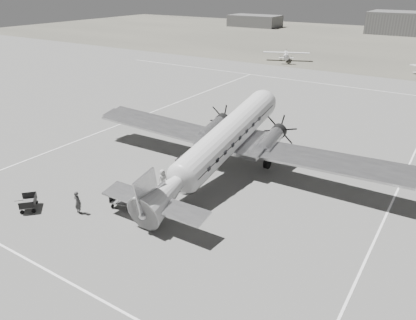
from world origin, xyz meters
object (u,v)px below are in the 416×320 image
at_px(shed_secondary, 255,21).
at_px(light_plane_left, 286,56).
at_px(baggage_cart_near, 123,201).
at_px(dc3_airliner, 221,145).
at_px(ramp_agent, 142,192).
at_px(ground_crew, 78,202).
at_px(passenger, 163,179).
at_px(baggage_cart_far, 28,203).

distance_m(shed_secondary, light_plane_left, 69.80).
bearing_deg(light_plane_left, baggage_cart_near, -100.80).
height_order(dc3_airliner, ramp_agent, dc3_airliner).
bearing_deg(ground_crew, shed_secondary, -66.93).
relative_size(dc3_airliner, light_plane_left, 3.12).
bearing_deg(ramp_agent, shed_secondary, 22.99).
xyz_separation_m(dc3_airliner, light_plane_left, (-16.75, 53.87, -1.85)).
bearing_deg(passenger, shed_secondary, 41.37).
bearing_deg(passenger, ground_crew, 174.83).
relative_size(shed_secondary, light_plane_left, 1.88).
xyz_separation_m(light_plane_left, ramp_agent, (14.07, -60.84, -0.21)).
xyz_separation_m(shed_secondary, dc3_airliner, (53.83, -113.01, 0.84)).
height_order(light_plane_left, ramp_agent, light_plane_left).
xyz_separation_m(shed_secondary, baggage_cart_far, (44.96, -125.27, -1.52)).
bearing_deg(ramp_agent, baggage_cart_far, 130.50).
relative_size(shed_secondary, ramp_agent, 11.53).
height_order(baggage_cart_far, ramp_agent, ramp_agent).
bearing_deg(light_plane_left, shed_secondary, 99.09).
bearing_deg(ramp_agent, passenger, 0.61).
distance_m(shed_secondary, dc3_airliner, 125.17).
height_order(dc3_airliner, baggage_cart_near, dc3_airliner).
bearing_deg(baggage_cart_near, dc3_airliner, 55.48).
distance_m(dc3_airliner, baggage_cart_far, 15.31).
bearing_deg(ground_crew, ramp_agent, -124.17).
height_order(dc3_airliner, passenger, dc3_airliner).
distance_m(baggage_cart_far, ground_crew, 3.85).
height_order(shed_secondary, ground_crew, shed_secondary).
bearing_deg(light_plane_left, passenger, -99.46).
distance_m(dc3_airliner, ramp_agent, 7.74).
xyz_separation_m(dc3_airliner, ground_crew, (-5.37, -10.69, -1.98)).
relative_size(dc3_airliner, passenger, 18.53).
distance_m(shed_secondary, passenger, 128.08).
distance_m(dc3_airliner, light_plane_left, 56.45).
bearing_deg(baggage_cart_near, shed_secondary, 99.61).
xyz_separation_m(shed_secondary, ramp_agent, (51.14, -119.97, -1.22)).
bearing_deg(baggage_cart_far, light_plane_left, 139.94).
relative_size(shed_secondary, baggage_cart_near, 10.45).
bearing_deg(light_plane_left, dc3_airliner, -95.72).
relative_size(baggage_cart_far, ramp_agent, 1.10).
distance_m(baggage_cart_near, baggage_cart_far, 6.79).
height_order(shed_secondary, light_plane_left, shed_secondary).
xyz_separation_m(light_plane_left, baggage_cart_near, (13.45, -62.25, -0.51)).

